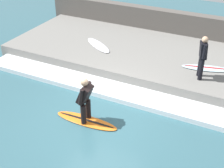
% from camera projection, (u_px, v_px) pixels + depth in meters
% --- Properties ---
extents(ground_plane, '(28.00, 28.00, 0.00)m').
position_uv_depth(ground_plane, '(99.00, 118.00, 9.60)').
color(ground_plane, '#335B66').
extents(concrete_ledge, '(4.40, 11.40, 0.50)m').
position_uv_depth(concrete_ledge, '(147.00, 57.00, 12.66)').
color(concrete_ledge, slate).
rests_on(concrete_ledge, ground_plane).
extents(back_wall, '(0.50, 11.97, 1.46)m').
position_uv_depth(back_wall, '(167.00, 26.00, 14.29)').
color(back_wall, '#544F49').
rests_on(back_wall, ground_plane).
extents(wave_foam_crest, '(1.00, 10.83, 0.18)m').
position_uv_depth(wave_foam_crest, '(119.00, 92.00, 10.68)').
color(wave_foam_crest, silver).
rests_on(wave_foam_crest, ground_plane).
extents(surfboard_riding, '(0.56, 2.03, 0.07)m').
position_uv_depth(surfboard_riding, '(86.00, 121.00, 9.42)').
color(surfboard_riding, orange).
rests_on(surfboard_riding, ground_plane).
extents(surfer_riding, '(0.56, 0.46, 1.45)m').
position_uv_depth(surfer_riding, '(85.00, 98.00, 8.99)').
color(surfer_riding, black).
rests_on(surfer_riding, surfboard_riding).
extents(surfer_waiting_near, '(0.49, 0.35, 1.51)m').
position_uv_depth(surfer_waiting_near, '(203.00, 55.00, 10.28)').
color(surfer_waiting_near, black).
rests_on(surfer_waiting_near, concrete_ledge).
extents(surfboard_waiting_near, '(0.89, 1.82, 0.07)m').
position_uv_depth(surfboard_waiting_near, '(207.00, 68.00, 11.23)').
color(surfboard_waiting_near, silver).
rests_on(surfboard_waiting_near, concrete_ledge).
extents(surfboard_spare, '(1.35, 1.67, 0.06)m').
position_uv_depth(surfboard_spare, '(98.00, 45.00, 12.94)').
color(surfboard_spare, silver).
rests_on(surfboard_spare, concrete_ledge).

